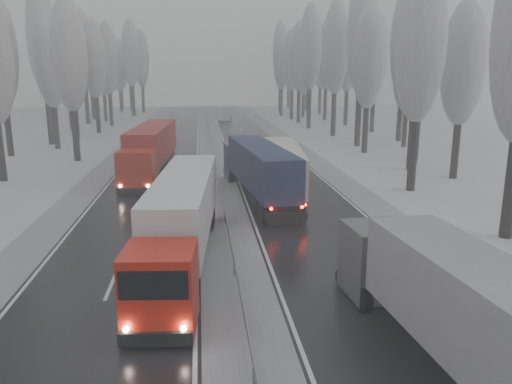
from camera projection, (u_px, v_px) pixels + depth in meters
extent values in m
cube|color=black|center=(284.00, 185.00, 39.99)|extent=(7.50, 200.00, 0.03)
cube|color=black|center=(151.00, 188.00, 38.85)|extent=(7.50, 200.00, 0.03)
cube|color=#A7AAB0|center=(219.00, 186.00, 39.42)|extent=(3.00, 200.00, 0.04)
cube|color=#A7AAB0|center=(344.00, 183.00, 40.52)|extent=(2.40, 200.00, 0.04)
cube|color=#A7AAB0|center=(86.00, 189.00, 38.31)|extent=(2.40, 200.00, 0.04)
cube|color=slate|center=(219.00, 179.00, 39.28)|extent=(0.06, 200.00, 0.32)
cube|color=slate|center=(220.00, 188.00, 37.42)|extent=(0.12, 0.12, 0.60)
cube|color=slate|center=(210.00, 137.00, 68.36)|extent=(0.12, 0.12, 0.60)
cylinder|color=black|center=(511.00, 187.00, 26.55)|extent=(0.68, 0.68, 5.60)
cylinder|color=black|center=(413.00, 154.00, 37.48)|extent=(0.68, 0.68, 5.62)
ellipsoid|color=gray|center=(421.00, 43.00, 35.62)|extent=(3.60, 3.60, 11.48)
cylinder|color=black|center=(455.00, 149.00, 42.02)|extent=(0.64, 0.64, 4.94)
ellipsoid|color=gray|center=(463.00, 63.00, 40.39)|extent=(3.60, 3.60, 10.09)
cylinder|color=black|center=(411.00, 141.00, 45.74)|extent=(0.66, 0.66, 5.32)
ellipsoid|color=gray|center=(417.00, 55.00, 43.98)|extent=(3.60, 3.60, 10.88)
cylinder|color=black|center=(416.00, 131.00, 49.74)|extent=(0.72, 0.72, 6.31)
ellipsoid|color=gray|center=(423.00, 36.00, 47.65)|extent=(3.60, 3.60, 12.90)
cylinder|color=black|center=(365.00, 129.00, 55.73)|extent=(0.67, 0.67, 5.38)
ellipsoid|color=gray|center=(369.00, 58.00, 53.96)|extent=(3.60, 3.60, 10.98)
cylinder|color=black|center=(405.00, 128.00, 60.37)|extent=(0.62, 0.62, 4.59)
ellipsoid|color=gray|center=(409.00, 72.00, 58.85)|extent=(3.60, 3.60, 9.39)
cylinder|color=black|center=(358.00, 118.00, 60.88)|extent=(0.76, 0.76, 6.95)
ellipsoid|color=gray|center=(362.00, 33.00, 58.59)|extent=(3.60, 3.60, 14.19)
cylinder|color=black|center=(400.00, 116.00, 65.54)|extent=(0.74, 0.74, 6.59)
ellipsoid|color=gray|center=(405.00, 41.00, 63.37)|extent=(3.60, 3.60, 13.46)
cylinder|color=black|center=(333.00, 113.00, 70.83)|extent=(0.72, 0.72, 6.37)
ellipsoid|color=gray|center=(336.00, 47.00, 68.72)|extent=(3.60, 3.60, 13.01)
cylinder|color=black|center=(373.00, 112.00, 75.51)|extent=(0.70, 0.70, 5.97)
ellipsoid|color=gray|center=(376.00, 54.00, 73.54)|extent=(3.60, 3.60, 12.20)
cylinder|color=black|center=(309.00, 108.00, 80.99)|extent=(0.74, 0.74, 6.65)
ellipsoid|color=gray|center=(310.00, 47.00, 78.79)|extent=(3.60, 3.60, 13.59)
cylinder|color=black|center=(346.00, 107.00, 85.72)|extent=(0.71, 0.71, 6.14)
ellipsoid|color=gray|center=(348.00, 54.00, 83.69)|extent=(3.60, 3.60, 12.54)
cylinder|color=black|center=(299.00, 106.00, 90.51)|extent=(0.71, 0.71, 6.05)
ellipsoid|color=gray|center=(300.00, 56.00, 88.51)|extent=(3.60, 3.60, 12.37)
cylinder|color=black|center=(325.00, 104.00, 94.99)|extent=(0.72, 0.72, 6.30)
ellipsoid|color=gray|center=(327.00, 55.00, 92.91)|extent=(3.60, 3.60, 12.87)
cylinder|color=black|center=(292.00, 104.00, 97.80)|extent=(0.70, 0.70, 5.88)
ellipsoid|color=gray|center=(292.00, 60.00, 95.86)|extent=(3.60, 3.60, 12.00)
cylinder|color=black|center=(303.00, 105.00, 102.12)|extent=(0.64, 0.64, 4.86)
ellipsoid|color=gray|center=(304.00, 70.00, 100.52)|extent=(3.60, 3.60, 9.92)
cylinder|color=black|center=(281.00, 102.00, 104.56)|extent=(0.70, 0.70, 5.98)
ellipsoid|color=gray|center=(282.00, 60.00, 102.58)|extent=(3.60, 3.60, 12.21)
cylinder|color=black|center=(320.00, 100.00, 109.40)|extent=(0.71, 0.71, 6.19)
ellipsoid|color=gray|center=(321.00, 58.00, 107.36)|extent=(3.60, 3.60, 12.64)
cylinder|color=black|center=(280.00, 97.00, 114.11)|extent=(0.75, 0.75, 6.86)
ellipsoid|color=gray|center=(280.00, 53.00, 111.85)|extent=(3.60, 3.60, 14.01)
cylinder|color=black|center=(306.00, 99.00, 118.89)|extent=(0.68, 0.68, 5.55)
ellipsoid|color=gray|center=(307.00, 65.00, 117.06)|extent=(3.60, 3.60, 11.33)
cylinder|color=black|center=(280.00, 97.00, 124.60)|extent=(0.71, 0.71, 6.09)
ellipsoid|color=gray|center=(280.00, 61.00, 122.59)|extent=(3.60, 3.60, 12.45)
cylinder|color=black|center=(288.00, 97.00, 128.84)|extent=(0.67, 0.67, 5.49)
ellipsoid|color=gray|center=(289.00, 66.00, 127.03)|extent=(3.60, 3.60, 11.21)
cylinder|color=black|center=(0.00, 151.00, 40.98)|extent=(0.65, 0.65, 5.03)
cylinder|color=black|center=(76.00, 134.00, 50.55)|extent=(0.67, 0.67, 5.44)
ellipsoid|color=gray|center=(69.00, 55.00, 48.76)|extent=(3.60, 3.60, 11.11)
cylinder|color=black|center=(8.00, 129.00, 53.53)|extent=(0.69, 0.69, 5.72)
cylinder|color=black|center=(56.00, 127.00, 58.80)|extent=(0.66, 0.66, 5.23)
ellipsoid|color=gray|center=(50.00, 61.00, 57.07)|extent=(3.60, 3.60, 10.68)
cylinder|color=black|center=(50.00, 118.00, 62.31)|extent=(0.74, 0.74, 6.60)
ellipsoid|color=gray|center=(42.00, 39.00, 60.13)|extent=(3.60, 3.60, 13.49)
cylinder|color=black|center=(76.00, 120.00, 68.13)|extent=(0.65, 0.65, 5.16)
ellipsoid|color=gray|center=(72.00, 64.00, 66.43)|extent=(3.60, 3.60, 10.54)
cylinder|color=black|center=(73.00, 115.00, 71.78)|extent=(0.69, 0.69, 5.79)
ellipsoid|color=gray|center=(68.00, 56.00, 69.86)|extent=(3.60, 3.60, 11.84)
cylinder|color=black|center=(98.00, 114.00, 74.79)|extent=(0.68, 0.68, 5.64)
ellipsoid|color=gray|center=(94.00, 58.00, 72.92)|extent=(3.60, 3.60, 11.53)
cylinder|color=black|center=(71.00, 109.00, 78.02)|extent=(0.73, 0.73, 6.56)
ellipsoid|color=gray|center=(65.00, 47.00, 75.86)|extent=(3.60, 3.60, 13.40)
cylinder|color=black|center=(111.00, 109.00, 84.54)|extent=(0.69, 0.69, 5.79)
ellipsoid|color=gray|center=(107.00, 58.00, 82.63)|extent=(3.60, 3.60, 11.84)
cylinder|color=black|center=(87.00, 105.00, 87.79)|extent=(0.74, 0.74, 6.65)
ellipsoid|color=gray|center=(83.00, 49.00, 85.60)|extent=(3.60, 3.60, 13.58)
cylinder|color=black|center=(105.00, 107.00, 93.37)|extent=(0.65, 0.65, 5.12)
ellipsoid|color=gray|center=(102.00, 67.00, 91.68)|extent=(3.60, 3.60, 10.46)
cylinder|color=black|center=(94.00, 104.00, 96.84)|extent=(0.69, 0.69, 5.84)
ellipsoid|color=gray|center=(90.00, 60.00, 94.92)|extent=(3.60, 3.60, 11.92)
cylinder|color=black|center=(133.00, 100.00, 104.05)|extent=(0.74, 0.74, 6.67)
ellipsoid|color=gray|center=(131.00, 53.00, 101.84)|extent=(3.60, 3.60, 13.63)
cylinder|color=black|center=(92.00, 100.00, 106.97)|extent=(0.72, 0.72, 6.31)
ellipsoid|color=gray|center=(89.00, 57.00, 104.88)|extent=(3.60, 3.60, 12.88)
cylinder|color=black|center=(143.00, 99.00, 113.28)|extent=(0.72, 0.72, 6.29)
ellipsoid|color=gray|center=(141.00, 58.00, 111.21)|extent=(3.60, 3.60, 12.84)
cylinder|color=black|center=(121.00, 101.00, 116.71)|extent=(0.64, 0.64, 4.86)
ellipsoid|color=gray|center=(119.00, 71.00, 115.10)|extent=(3.60, 3.60, 9.92)
cylinder|color=black|center=(131.00, 97.00, 119.23)|extent=(0.74, 0.74, 6.63)
ellipsoid|color=gray|center=(129.00, 56.00, 117.05)|extent=(3.60, 3.60, 13.54)
cylinder|color=black|center=(122.00, 98.00, 122.90)|extent=(0.69, 0.69, 5.79)
ellipsoid|color=gray|center=(120.00, 63.00, 120.99)|extent=(3.60, 3.60, 11.82)
cube|color=#49494D|center=(382.00, 264.00, 19.23)|extent=(2.51, 2.59, 2.80)
cube|color=black|center=(370.00, 238.00, 20.20)|extent=(2.15, 0.25, 0.93)
cube|color=black|center=(367.00, 278.00, 20.70)|extent=(2.34, 0.31, 0.47)
cube|color=gray|center=(512.00, 336.00, 12.05)|extent=(3.28, 12.28, 2.61)
cylinder|color=black|center=(364.00, 299.00, 18.59)|extent=(0.40, 0.99, 0.97)
cylinder|color=black|center=(412.00, 295.00, 18.94)|extent=(0.40, 0.99, 0.97)
sphere|color=white|center=(347.00, 271.00, 20.48)|extent=(0.21, 0.21, 0.21)
sphere|color=white|center=(387.00, 268.00, 20.80)|extent=(0.21, 0.21, 0.21)
cube|color=#1B2445|center=(241.00, 161.00, 41.56)|extent=(2.63, 2.72, 2.86)
cube|color=black|center=(238.00, 151.00, 42.54)|extent=(2.19, 0.32, 0.95)
cube|color=black|center=(238.00, 172.00, 43.05)|extent=(2.39, 0.39, 0.48)
cube|color=#131B36|center=(260.00, 165.00, 34.26)|extent=(3.72, 12.60, 2.67)
cube|color=black|center=(285.00, 219.00, 28.79)|extent=(2.20, 0.34, 0.43)
cube|color=black|center=(273.00, 204.00, 31.42)|extent=(2.64, 5.44, 0.43)
cube|color=black|center=(282.00, 219.00, 29.33)|extent=(2.19, 0.29, 0.57)
cylinder|color=black|center=(230.00, 176.00, 40.88)|extent=(0.44, 1.02, 0.99)
cylinder|color=black|center=(254.00, 175.00, 41.29)|extent=(0.44, 1.02, 0.99)
cylinder|color=black|center=(258.00, 209.00, 30.90)|extent=(0.44, 1.02, 0.99)
cylinder|color=black|center=(289.00, 208.00, 31.32)|extent=(0.44, 1.02, 0.99)
cylinder|color=black|center=(263.00, 215.00, 29.72)|extent=(0.44, 1.02, 0.99)
cylinder|color=black|center=(295.00, 213.00, 30.14)|extent=(0.44, 1.02, 0.99)
sphere|color=#FF0C05|center=(270.00, 207.00, 28.36)|extent=(0.19, 0.19, 0.19)
sphere|color=#FF0C05|center=(300.00, 205.00, 28.74)|extent=(0.19, 0.19, 0.19)
sphere|color=white|center=(227.00, 168.00, 42.80)|extent=(0.21, 0.21, 0.21)
sphere|color=white|center=(248.00, 167.00, 43.18)|extent=(0.21, 0.21, 0.21)
cube|color=beige|center=(278.00, 161.00, 42.46)|extent=(2.44, 2.52, 2.67)
cube|color=black|center=(277.00, 151.00, 43.40)|extent=(2.05, 0.29, 0.89)
cube|color=black|center=(277.00, 170.00, 43.88)|extent=(2.23, 0.35, 0.45)
cube|color=beige|center=(283.00, 164.00, 35.49)|extent=(3.39, 11.75, 2.49)
cube|color=black|center=(290.00, 212.00, 30.26)|extent=(2.05, 0.31, 0.40)
cube|color=black|center=(286.00, 199.00, 32.77)|extent=(2.43, 5.07, 0.40)
cube|color=black|center=(289.00, 213.00, 30.77)|extent=(2.04, 0.25, 0.53)
cylinder|color=black|center=(267.00, 174.00, 41.99)|extent=(0.40, 0.95, 0.93)
cylinder|color=black|center=(289.00, 174.00, 42.02)|extent=(0.40, 0.95, 0.93)
cylinder|color=black|center=(272.00, 203.00, 32.46)|extent=(0.40, 0.95, 0.93)
cylinder|color=black|center=(301.00, 203.00, 32.48)|extent=(0.40, 0.95, 0.93)
cylinder|color=black|center=(273.00, 208.00, 31.33)|extent=(0.40, 0.95, 0.93)
cylinder|color=black|center=(303.00, 208.00, 31.36)|extent=(0.40, 0.95, 0.93)
sphere|color=#FF0C05|center=(276.00, 201.00, 30.02)|extent=(0.18, 0.18, 0.18)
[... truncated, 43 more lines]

